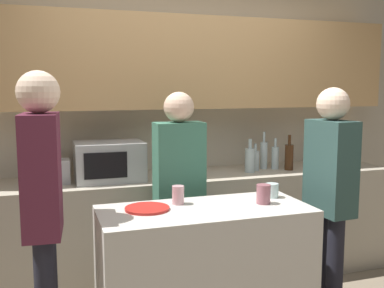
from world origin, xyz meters
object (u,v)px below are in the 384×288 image
object	(u,v)px
bottle_1	(255,160)
bottle_2	(264,155)
cup_2	(263,194)
person_left	(179,185)
person_center	(330,188)
bottle_3	(275,157)
bottle_4	(289,157)
potted_plant	(335,144)
person_right	(43,199)
bottle_0	(250,160)
plate_on_island	(147,208)
cup_1	(178,195)
toaster	(52,172)
microwave	(109,161)
cup_0	(272,190)

from	to	relation	value
bottle_1	bottle_2	world-z (taller)	bottle_2
cup_2	person_left	bearing A→B (deg)	124.22
person_center	cup_2	bearing A→B (deg)	94.50
bottle_3	bottle_4	world-z (taller)	bottle_4
bottle_3	bottle_4	bearing A→B (deg)	-41.18
potted_plant	person_left	xyz separation A→B (m)	(-1.63, -0.49, -0.16)
bottle_4	person_right	xyz separation A→B (m)	(-2.03, -0.90, -0.00)
bottle_0	bottle_3	world-z (taller)	bottle_0
person_center	person_right	bearing A→B (deg)	85.40
person_left	plate_on_island	bearing A→B (deg)	54.46
bottle_1	cup_1	bearing A→B (deg)	-136.39
person_right	cup_2	bearing A→B (deg)	90.78
cup_2	person_right	xyz separation A→B (m)	(-1.28, 0.09, 0.05)
bottle_3	toaster	bearing A→B (deg)	-179.15
microwave	bottle_4	xyz separation A→B (m)	(1.55, -0.05, -0.03)
bottle_2	person_center	xyz separation A→B (m)	(-0.04, -1.04, -0.07)
person_right	bottle_2	bearing A→B (deg)	123.87
bottle_4	person_right	bearing A→B (deg)	-156.03
plate_on_island	person_left	bearing A→B (deg)	54.62
cup_0	person_left	xyz separation A→B (m)	(-0.50, 0.43, -0.02)
microwave	plate_on_island	distance (m)	0.97
bottle_4	person_center	size ratio (longest dim) A/B	0.19
bottle_2	person_center	size ratio (longest dim) A/B	0.20
bottle_0	cup_2	distance (m)	1.08
cup_0	toaster	bearing A→B (deg)	145.54
person_right	bottle_1	bearing A→B (deg)	124.15
person_right	person_center	bearing A→B (deg)	94.60
plate_on_island	person_right	bearing A→B (deg)	179.40
plate_on_island	cup_0	size ratio (longest dim) A/B	2.86
toaster	cup_2	bearing A→B (deg)	-40.62
toaster	bottle_1	world-z (taller)	bottle_1
microwave	person_left	size ratio (longest dim) A/B	0.33
cup_0	cup_2	bearing A→B (deg)	-135.16
bottle_1	cup_2	xyz separation A→B (m)	(-0.47, -1.07, -0.02)
bottle_2	plate_on_island	bearing A→B (deg)	-141.01
plate_on_island	cup_1	distance (m)	0.22
cup_2	cup_1	bearing A→B (deg)	163.10
bottle_2	bottle_4	distance (m)	0.22
bottle_2	bottle_4	size ratio (longest dim) A/B	1.06
potted_plant	bottle_1	size ratio (longest dim) A/B	1.70
potted_plant	bottle_1	distance (m)	0.80
microwave	cup_1	bearing A→B (deg)	-71.77
bottle_2	person_left	size ratio (longest dim) A/B	0.20
bottle_2	cup_0	size ratio (longest dim) A/B	3.60
plate_on_island	person_right	size ratio (longest dim) A/B	0.15
toaster	cup_0	size ratio (longest dim) A/B	2.86
toaster	plate_on_island	xyz separation A→B (m)	(0.51, -0.96, -0.07)
bottle_2	person_right	bearing A→B (deg)	-150.93
potted_plant	bottle_0	bearing A→B (deg)	-177.39
plate_on_island	person_left	distance (m)	0.57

